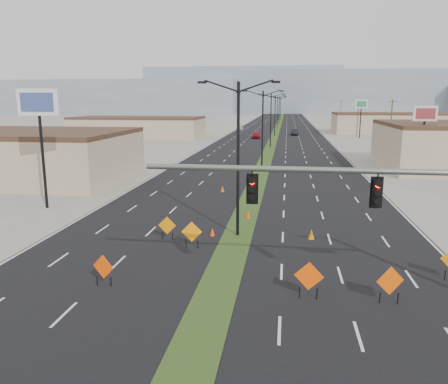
# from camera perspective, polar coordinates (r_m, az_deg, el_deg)

# --- Properties ---
(ground) EXTENTS (600.00, 600.00, 0.00)m
(ground) POSITION_cam_1_polar(r_m,az_deg,el_deg) (18.34, -2.59, -16.98)
(ground) COLOR gray
(ground) RESTS_ON ground
(road_surface) EXTENTS (25.00, 400.00, 0.02)m
(road_surface) POSITION_cam_1_polar(r_m,az_deg,el_deg) (116.14, 6.67, 7.46)
(road_surface) COLOR black
(road_surface) RESTS_ON ground
(median_strip) EXTENTS (2.00, 400.00, 0.04)m
(median_strip) POSITION_cam_1_polar(r_m,az_deg,el_deg) (116.14, 6.67, 7.46)
(median_strip) COLOR #274719
(median_strip) RESTS_ON ground
(building_sw_far) EXTENTS (30.00, 14.00, 4.50)m
(building_sw_far) POSITION_cam_1_polar(r_m,az_deg,el_deg) (106.89, -11.13, 8.15)
(building_sw_far) COLOR tan
(building_sw_far) RESTS_ON ground
(building_se_far) EXTENTS (44.00, 16.00, 5.00)m
(building_se_far) POSITION_cam_1_polar(r_m,az_deg,el_deg) (130.68, 23.90, 8.12)
(building_se_far) COLOR tan
(building_se_far) RESTS_ON ground
(mesa_west) EXTENTS (180.00, 50.00, 22.00)m
(mesa_west) POSITION_cam_1_polar(r_m,az_deg,el_deg) (320.35, -14.77, 11.92)
(mesa_west) COLOR gray
(mesa_west) RESTS_ON ground
(mesa_center) EXTENTS (220.00, 50.00, 28.00)m
(mesa_center) POSITION_cam_1_polar(r_m,az_deg,el_deg) (317.96, 15.18, 12.44)
(mesa_center) COLOR gray
(mesa_center) RESTS_ON ground
(mesa_backdrop) EXTENTS (140.00, 50.00, 32.00)m
(mesa_backdrop) POSITION_cam_1_polar(r_m,az_deg,el_deg) (337.46, 2.59, 13.12)
(mesa_backdrop) COLOR gray
(mesa_backdrop) RESTS_ON ground
(signal_mast) EXTENTS (16.30, 0.60, 8.00)m
(signal_mast) POSITION_cam_1_polar(r_m,az_deg,el_deg) (19.03, 24.73, -1.54)
(signal_mast) COLOR slate
(signal_mast) RESTS_ON ground
(streetlight_0) EXTENTS (5.15, 0.24, 10.02)m
(streetlight_0) POSITION_cam_1_polar(r_m,az_deg,el_deg) (28.14, 1.85, 4.89)
(streetlight_0) COLOR black
(streetlight_0) RESTS_ON ground
(streetlight_1) EXTENTS (5.15, 0.24, 10.02)m
(streetlight_1) POSITION_cam_1_polar(r_m,az_deg,el_deg) (55.95, 5.05, 8.35)
(streetlight_1) COLOR black
(streetlight_1) RESTS_ON ground
(streetlight_2) EXTENTS (5.15, 0.24, 10.02)m
(streetlight_2) POSITION_cam_1_polar(r_m,az_deg,el_deg) (83.89, 6.13, 9.50)
(streetlight_2) COLOR black
(streetlight_2) RESTS_ON ground
(streetlight_3) EXTENTS (5.15, 0.24, 10.02)m
(streetlight_3) POSITION_cam_1_polar(r_m,az_deg,el_deg) (111.86, 6.68, 10.08)
(streetlight_3) COLOR black
(streetlight_3) RESTS_ON ground
(streetlight_4) EXTENTS (5.15, 0.24, 10.02)m
(streetlight_4) POSITION_cam_1_polar(r_m,az_deg,el_deg) (139.84, 7.00, 10.42)
(streetlight_4) COLOR black
(streetlight_4) RESTS_ON ground
(streetlight_5) EXTENTS (5.15, 0.24, 10.02)m
(streetlight_5) POSITION_cam_1_polar(r_m,az_deg,el_deg) (167.83, 7.22, 10.65)
(streetlight_5) COLOR black
(streetlight_5) RESTS_ON ground
(streetlight_6) EXTENTS (5.15, 0.24, 10.02)m
(streetlight_6) POSITION_cam_1_polar(r_m,az_deg,el_deg) (195.82, 7.38, 10.82)
(streetlight_6) COLOR black
(streetlight_6) RESTS_ON ground
(utility_pole_1) EXTENTS (1.60, 0.20, 9.00)m
(utility_pole_1) POSITION_cam_1_polar(r_m,az_deg,el_deg) (77.75, 20.93, 8.06)
(utility_pole_1) COLOR #4C3823
(utility_pole_1) RESTS_ON ground
(utility_pole_2) EXTENTS (1.60, 0.20, 9.00)m
(utility_pole_2) POSITION_cam_1_polar(r_m,az_deg,el_deg) (112.13, 17.06, 9.27)
(utility_pole_2) COLOR #4C3823
(utility_pole_2) RESTS_ON ground
(utility_pole_3) EXTENTS (1.60, 0.20, 9.00)m
(utility_pole_3) POSITION_cam_1_polar(r_m,az_deg,el_deg) (146.80, 14.99, 9.89)
(utility_pole_3) COLOR #4C3823
(utility_pole_3) RESTS_ON ground
(car_left) EXTENTS (2.16, 4.82, 1.61)m
(car_left) POSITION_cam_1_polar(r_m,az_deg,el_deg) (104.05, 4.22, 7.45)
(car_left) COLOR maroon
(car_left) RESTS_ON ground
(car_mid) EXTENTS (1.94, 4.97, 1.61)m
(car_mid) POSITION_cam_1_polar(r_m,az_deg,el_deg) (115.03, 9.20, 7.75)
(car_mid) COLOR black
(car_mid) RESTS_ON ground
(car_far) EXTENTS (2.11, 4.89, 1.40)m
(car_far) POSITION_cam_1_polar(r_m,az_deg,el_deg) (131.30, 2.11, 8.35)
(car_far) COLOR #B4B7BE
(car_far) RESTS_ON ground
(construction_sign_0) EXTENTS (1.16, 0.39, 1.60)m
(construction_sign_0) POSITION_cam_1_polar(r_m,az_deg,el_deg) (22.09, -15.49, -9.54)
(construction_sign_0) COLOR #E84404
(construction_sign_0) RESTS_ON ground
(construction_sign_1) EXTENTS (1.17, 0.08, 1.56)m
(construction_sign_1) POSITION_cam_1_polar(r_m,az_deg,el_deg) (28.36, -7.45, -4.46)
(construction_sign_1) COLOR orange
(construction_sign_1) RESTS_ON ground
(construction_sign_2) EXTENTS (1.26, 0.11, 1.68)m
(construction_sign_2) POSITION_cam_1_polar(r_m,az_deg,el_deg) (26.61, -4.24, -5.32)
(construction_sign_2) COLOR orange
(construction_sign_2) RESTS_ON ground
(construction_sign_3) EXTENTS (1.32, 0.21, 1.77)m
(construction_sign_3) POSITION_cam_1_polar(r_m,az_deg,el_deg) (20.36, 11.03, -10.89)
(construction_sign_3) COLOR #F94B05
(construction_sign_3) RESTS_ON ground
(construction_sign_4) EXTENTS (1.26, 0.47, 1.75)m
(construction_sign_4) POSITION_cam_1_polar(r_m,az_deg,el_deg) (20.86, 20.88, -10.94)
(construction_sign_4) COLOR #E54C04
(construction_sign_4) RESTS_ON ground
(cone_0) EXTENTS (0.39, 0.39, 0.55)m
(cone_0) POSITION_cam_1_polar(r_m,az_deg,el_deg) (29.10, -1.52, -5.25)
(cone_0) COLOR #FF3C05
(cone_0) RESTS_ON ground
(cone_1) EXTENTS (0.43, 0.43, 0.65)m
(cone_1) POSITION_cam_1_polar(r_m,az_deg,el_deg) (33.24, 3.16, -2.98)
(cone_1) COLOR #FD3305
(cone_1) RESTS_ON ground
(cone_2) EXTENTS (0.49, 0.49, 0.67)m
(cone_2) POSITION_cam_1_polar(r_m,az_deg,el_deg) (28.98, 11.35, -5.44)
(cone_2) COLOR orange
(cone_2) RESTS_ON ground
(cone_3) EXTENTS (0.43, 0.43, 0.61)m
(cone_3) POSITION_cam_1_polar(r_m,az_deg,el_deg) (42.83, -0.20, 0.40)
(cone_3) COLOR #E15404
(cone_3) RESTS_ON ground
(pole_sign_west) EXTENTS (3.18, 1.05, 9.76)m
(pole_sign_west) POSITION_cam_1_polar(r_m,az_deg,el_deg) (38.54, -23.03, 9.68)
(pole_sign_west) COLOR black
(pole_sign_west) RESTS_ON ground
(pole_sign_east_near) EXTENTS (2.69, 0.67, 8.19)m
(pole_sign_east_near) POSITION_cam_1_polar(r_m,az_deg,el_deg) (57.79, 24.74, 8.61)
(pole_sign_east_near) COLOR black
(pole_sign_east_near) RESTS_ON ground
(pole_sign_east_far) EXTENTS (2.94, 0.63, 8.95)m
(pole_sign_east_far) POSITION_cam_1_polar(r_m,az_deg,el_deg) (109.54, 17.50, 10.55)
(pole_sign_east_far) COLOR black
(pole_sign_east_far) RESTS_ON ground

